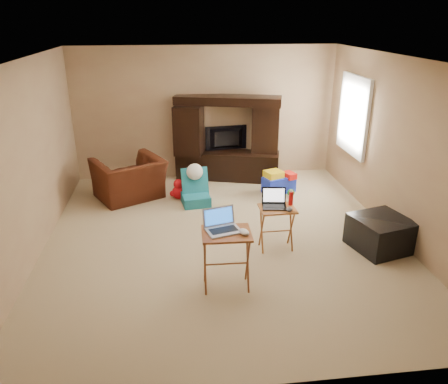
{
  "coord_description": "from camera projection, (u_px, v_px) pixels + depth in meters",
  "views": [
    {
      "loc": [
        -0.65,
        -5.58,
        3.01
      ],
      "look_at": [
        0.0,
        -0.2,
        0.8
      ],
      "focal_mm": 35.0,
      "sensor_mm": 36.0,
      "label": 1
    }
  ],
  "objects": [
    {
      "name": "tray_table_right",
      "position": [
        276.0,
        228.0,
        5.94
      ],
      "size": [
        0.48,
        0.39,
        0.61
      ],
      "primitive_type": "cube",
      "rotation": [
        0.0,
        0.0,
        0.02
      ],
      "color": "#A95C28",
      "rests_on": "floor"
    },
    {
      "name": "window_pane",
      "position": [
        355.0,
        115.0,
        7.51
      ],
      "size": [
        0.0,
        1.2,
        1.2
      ],
      "primitive_type": "plane",
      "rotation": [
        1.57,
        0.0,
        -1.57
      ],
      "color": "white",
      "rests_on": "ground"
    },
    {
      "name": "push_toy",
      "position": [
        279.0,
        182.0,
        7.85
      ],
      "size": [
        0.69,
        0.6,
        0.44
      ],
      "primitive_type": null,
      "rotation": [
        0.0,
        0.0,
        0.37
      ],
      "color": "#1A31D5",
      "rests_on": "floor"
    },
    {
      "name": "mouse_left",
      "position": [
        244.0,
        232.0,
        4.87
      ],
      "size": [
        0.14,
        0.17,
        0.06
      ],
      "primitive_type": "ellipsoid",
      "rotation": [
        0.0,
        0.0,
        0.39
      ],
      "color": "silver",
      "rests_on": "tray_table_left"
    },
    {
      "name": "laptop_left",
      "position": [
        223.0,
        222.0,
        4.9
      ],
      "size": [
        0.45,
        0.4,
        0.24
      ],
      "primitive_type": "cube",
      "rotation": [
        0.0,
        0.0,
        0.27
      ],
      "color": "#AFAFB4",
      "rests_on": "tray_table_left"
    },
    {
      "name": "entertainment_center",
      "position": [
        228.0,
        138.0,
        8.35
      ],
      "size": [
        2.04,
        1.0,
        1.62
      ],
      "primitive_type": "cube",
      "rotation": [
        0.0,
        0.0,
        -0.27
      ],
      "color": "black",
      "rests_on": "floor"
    },
    {
      "name": "wall_left",
      "position": [
        29.0,
        163.0,
        5.58
      ],
      "size": [
        0.0,
        5.5,
        5.5
      ],
      "primitive_type": "plane",
      "rotation": [
        1.57,
        0.0,
        1.57
      ],
      "color": "tan",
      "rests_on": "ground"
    },
    {
      "name": "ceiling",
      "position": [
        222.0,
        59.0,
        5.39
      ],
      "size": [
        5.5,
        5.5,
        0.0
      ],
      "primitive_type": "plane",
      "rotation": [
        3.14,
        0.0,
        0.0
      ],
      "color": "silver",
      "rests_on": "ground"
    },
    {
      "name": "floor",
      "position": [
        222.0,
        238.0,
        6.33
      ],
      "size": [
        5.5,
        5.5,
        0.0
      ],
      "primitive_type": "plane",
      "color": "#CDB88D",
      "rests_on": "ground"
    },
    {
      "name": "television",
      "position": [
        227.0,
        139.0,
        8.46
      ],
      "size": [
        0.83,
        0.2,
        0.47
      ],
      "primitive_type": "imported",
      "rotation": [
        0.0,
        0.0,
        3.26
      ],
      "color": "black",
      "rests_on": "entertainment_center"
    },
    {
      "name": "water_bottle",
      "position": [
        291.0,
        198.0,
        5.88
      ],
      "size": [
        0.06,
        0.06,
        0.19
      ],
      "primitive_type": "cylinder",
      "color": "#B90D0B",
      "rests_on": "tray_table_right"
    },
    {
      "name": "window_frame",
      "position": [
        353.0,
        115.0,
        7.51
      ],
      "size": [
        0.06,
        1.14,
        1.34
      ],
      "primitive_type": "cube",
      "color": "white",
      "rests_on": "ground"
    },
    {
      "name": "plush_toy",
      "position": [
        179.0,
        189.0,
        7.62
      ],
      "size": [
        0.33,
        0.27,
        0.37
      ],
      "primitive_type": null,
      "color": "red",
      "rests_on": "floor"
    },
    {
      "name": "wall_back",
      "position": [
        206.0,
        113.0,
        8.39
      ],
      "size": [
        5.0,
        0.0,
        5.0
      ],
      "primitive_type": "plane",
      "rotation": [
        1.57,
        0.0,
        0.0
      ],
      "color": "tan",
      "rests_on": "ground"
    },
    {
      "name": "tray_table_left",
      "position": [
        226.0,
        260.0,
        5.06
      ],
      "size": [
        0.57,
        0.46,
        0.73
      ],
      "primitive_type": "cube",
      "rotation": [
        0.0,
        0.0,
        -0.03
      ],
      "color": "#994F25",
      "rests_on": "floor"
    },
    {
      "name": "child_rocker",
      "position": [
        196.0,
        188.0,
        7.35
      ],
      "size": [
        0.52,
        0.57,
        0.6
      ],
      "primitive_type": null,
      "rotation": [
        0.0,
        0.0,
        0.13
      ],
      "color": "#187186",
      "rests_on": "floor"
    },
    {
      "name": "ottoman",
      "position": [
        380.0,
        233.0,
        5.98
      ],
      "size": [
        0.86,
        0.86,
        0.45
      ],
      "primitive_type": "cube",
      "rotation": [
        0.0,
        0.0,
        0.27
      ],
      "color": "black",
      "rests_on": "floor"
    },
    {
      "name": "wall_right",
      "position": [
        398.0,
        149.0,
        6.14
      ],
      "size": [
        0.0,
        5.5,
        5.5
      ],
      "primitive_type": "plane",
      "rotation": [
        1.57,
        0.0,
        -1.57
      ],
      "color": "tan",
      "rests_on": "ground"
    },
    {
      "name": "recliner",
      "position": [
        129.0,
        179.0,
        7.59
      ],
      "size": [
        1.41,
        1.36,
        0.71
      ],
      "primitive_type": "imported",
      "rotation": [
        0.0,
        0.0,
        3.63
      ],
      "color": "#4B1B10",
      "rests_on": "floor"
    },
    {
      "name": "wall_front",
      "position": [
        264.0,
        262.0,
        3.34
      ],
      "size": [
        5.0,
        0.0,
        5.0
      ],
      "primitive_type": "plane",
      "rotation": [
        -1.57,
        0.0,
        0.0
      ],
      "color": "tan",
      "rests_on": "ground"
    },
    {
      "name": "mouse_right",
      "position": [
        289.0,
        209.0,
        5.72
      ],
      "size": [
        0.11,
        0.14,
        0.05
      ],
      "primitive_type": "ellipsoid",
      "rotation": [
        0.0,
        0.0,
        -0.31
      ],
      "color": "#3F4044",
      "rests_on": "tray_table_right"
    },
    {
      "name": "laptop_right",
      "position": [
        275.0,
        199.0,
        5.79
      ],
      "size": [
        0.36,
        0.31,
        0.24
      ],
      "primitive_type": "cube",
      "rotation": [
        0.0,
        0.0,
        -0.14
      ],
      "color": "black",
      "rests_on": "tray_table_right"
    }
  ]
}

